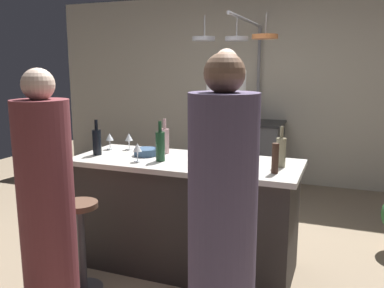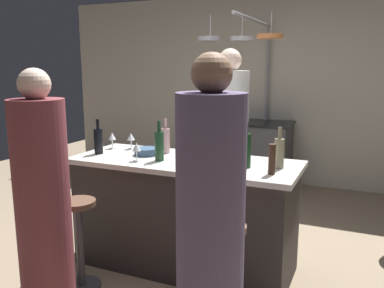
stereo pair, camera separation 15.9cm
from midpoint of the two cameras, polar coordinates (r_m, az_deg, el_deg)
ground_plane at (r=3.49m, az=0.32°, el=-16.77°), size 9.00×9.00×0.00m
back_wall at (r=5.83m, az=11.69°, el=7.53°), size 6.40×0.16×2.60m
kitchen_island at (r=3.31m, az=0.33°, el=-9.81°), size 1.80×0.72×0.90m
stove_range at (r=5.56m, az=10.47°, el=-1.48°), size 0.80×0.64×0.89m
chef at (r=3.98m, az=6.32°, el=-0.63°), size 0.38×0.38×1.79m
bar_stool_right at (r=2.63m, az=6.44°, el=-17.47°), size 0.28×0.28×0.68m
guest_right at (r=2.15m, az=4.77°, el=-12.13°), size 0.36×0.36×1.69m
bar_stool_left at (r=3.11m, az=-14.18°, el=-13.08°), size 0.28×0.28×0.68m
guest_left at (r=2.72m, az=-18.72°, el=-8.41°), size 0.34×0.34×1.62m
overhead_pot_rack at (r=4.77m, az=9.41°, el=11.74°), size 0.90×1.58×2.17m
pepper_mill at (r=2.80m, az=12.84°, el=-2.13°), size 0.05×0.05×0.21m
wine_bottle_dark at (r=3.45m, az=-11.82°, el=0.46°), size 0.07×0.07×0.29m
wine_bottle_green at (r=3.13m, az=-3.20°, el=-0.20°), size 0.07×0.07×0.31m
wine_bottle_rose at (r=3.40m, az=-2.42°, el=0.56°), size 0.07×0.07×0.29m
wine_bottle_red at (r=2.95m, az=9.20°, el=-0.81°), size 0.07×0.07×0.33m
wine_bottle_white at (r=2.98m, az=13.73°, el=-1.19°), size 0.07×0.07×0.30m
wine_glass_near_left_guest at (r=3.65m, az=-10.02°, el=0.99°), size 0.07×0.07×0.15m
wine_glass_by_chef at (r=3.13m, az=-6.41°, el=-0.54°), size 0.07×0.07×0.15m
wine_glass_near_right_guest at (r=3.60m, az=-7.39°, el=0.94°), size 0.07×0.07×0.15m
mixing_bowl_ceramic at (r=3.22m, az=4.62°, el=-1.45°), size 0.19×0.19×0.07m
mixing_bowl_blue at (r=3.35m, az=-5.16°, el=-1.08°), size 0.19×0.19×0.06m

